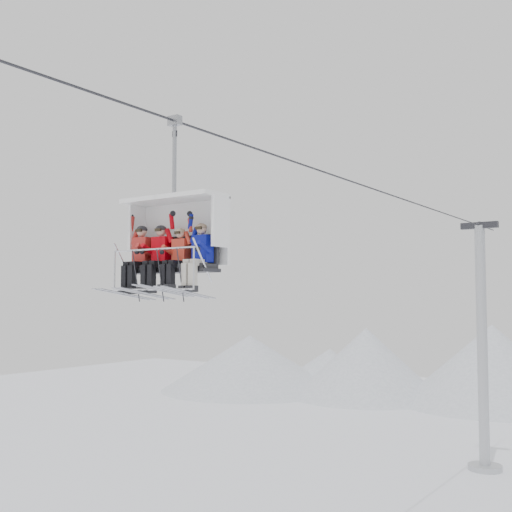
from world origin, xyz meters
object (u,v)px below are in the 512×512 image
Objects in this scene: chairlift_carrier at (178,234)px; skier_far_right at (199,254)px; skier_far_left at (139,256)px; lift_tower_right at (483,362)px; skier_center_right at (177,257)px; skier_center_left at (158,256)px.

chairlift_carrier is 2.36× the size of skier_far_right.
chairlift_carrier is 1.06m from skier_far_left.
lift_tower_right reaches higher than skier_center_right.
lift_tower_right is 25.85m from skier_center_left.
chairlift_carrier is 2.34× the size of skier_far_left.
chairlift_carrier is 2.36× the size of skier_center_left.
skier_far_right is (1.18, -0.00, -0.02)m from skier_center_left.
lift_tower_right is 25.64m from chairlift_carrier.
chairlift_carrier reaches higher than skier_far_left.
skier_far_left is 1.01× the size of skier_center_left.
skier_far_left is (-0.90, -0.30, -0.48)m from chairlift_carrier.
chairlift_carrier is at bearing 18.77° from skier_far_left.
lift_tower_right is 7.99× the size of skier_far_right.
chairlift_carrier is (0.00, -25.16, 4.93)m from lift_tower_right.
skier_far_left is at bearing 179.71° from skier_center_left.
skier_center_left is at bearing -133.78° from chairlift_carrier.
chairlift_carrier is at bearing 130.96° from skier_center_right.
lift_tower_right is at bearing 89.34° from skier_center_left.
skier_center_right is at bearing -0.85° from skier_far_left.
skier_center_right is (0.28, -0.32, -0.54)m from chairlift_carrier.
skier_center_left is (-0.29, -25.47, 4.44)m from lift_tower_right.
skier_center_left is at bearing -90.66° from lift_tower_right.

